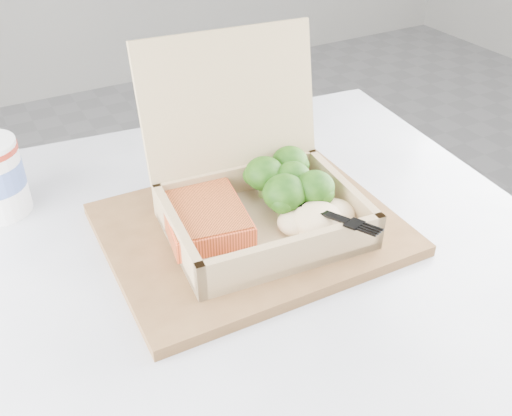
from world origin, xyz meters
TOP-DOWN VIEW (x-y plane):
  - floor at (0.00, 0.00)m, footprint 4.00×4.00m
  - cafe_table at (-0.59, -0.34)m, footprint 0.87×0.87m
  - serving_tray at (-0.55, -0.29)m, footprint 0.35×0.28m
  - takeout_container at (-0.54, -0.27)m, footprint 0.24×0.23m
  - salmon_fillet at (-0.60, -0.27)m, footprint 0.11×0.13m
  - broccoli_pile at (-0.48, -0.28)m, footprint 0.13×0.13m
  - mashed_potatoes at (-0.49, -0.35)m, footprint 0.10×0.08m
  - plastic_fork at (-0.50, -0.32)m, footprint 0.05×0.14m
  - receipt at (-0.51, -0.11)m, footprint 0.13×0.16m

SIDE VIEW (x-z plane):
  - floor at x=0.00m, z-range 0.00..0.00m
  - cafe_table at x=-0.59m, z-range 0.18..0.90m
  - receipt at x=-0.51m, z-range 0.73..0.73m
  - serving_tray at x=-0.55m, z-range 0.73..0.74m
  - salmon_fillet at x=-0.60m, z-range 0.75..0.77m
  - mashed_potatoes at x=-0.49m, z-range 0.75..0.78m
  - broccoli_pile at x=-0.48m, z-range 0.75..0.80m
  - plastic_fork at x=-0.50m, z-range 0.77..0.79m
  - takeout_container at x=-0.54m, z-range 0.69..0.89m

